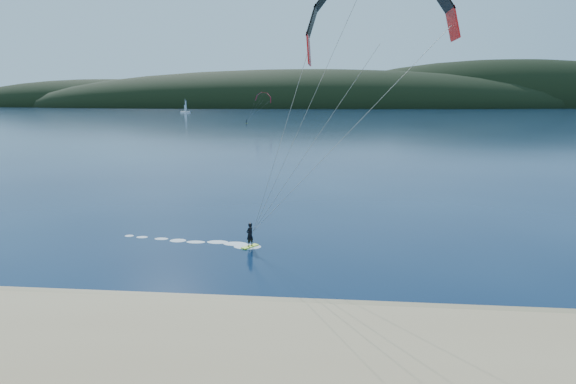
{
  "coord_description": "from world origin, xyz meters",
  "views": [
    {
      "loc": [
        5.14,
        -18.67,
        10.4
      ],
      "look_at": [
        2.29,
        10.0,
        5.0
      ],
      "focal_mm": 30.6,
      "sensor_mm": 36.0,
      "label": 1
    }
  ],
  "objects": [
    {
      "name": "kitesurfer_near",
      "position": [
        7.01,
        9.59,
        13.02
      ],
      "size": [
        23.31,
        8.43,
        16.55
      ],
      "color": "#B5F01C",
      "rests_on": "ground"
    },
    {
      "name": "sailboat",
      "position": [
        -123.74,
        393.71,
        0.88
      ],
      "size": [
        8.41,
        5.39,
        11.92
      ],
      "color": "white",
      "rests_on": "ground"
    },
    {
      "name": "wet_sand",
      "position": [
        0.0,
        4.5,
        0.05
      ],
      "size": [
        220.0,
        2.5,
        0.1
      ],
      "color": "#958456",
      "rests_on": "ground"
    },
    {
      "name": "headland",
      "position": [
        0.63,
        745.28,
        0.0
      ],
      "size": [
        1200.0,
        310.0,
        140.0
      ],
      "color": "black",
      "rests_on": "ground"
    },
    {
      "name": "ground",
      "position": [
        0.0,
        0.0,
        0.0
      ],
      "size": [
        1800.0,
        1800.0,
        0.0
      ],
      "primitive_type": "plane",
      "color": "#071633",
      "rests_on": "ground"
    },
    {
      "name": "kitesurfer_far",
      "position": [
        -27.76,
        200.27,
        10.33
      ],
      "size": [
        12.81,
        6.94,
        13.68
      ],
      "color": "#B5F01C",
      "rests_on": "ground"
    }
  ]
}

